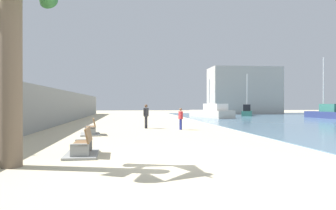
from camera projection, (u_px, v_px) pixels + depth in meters
ground_plane at (144, 125)px, 27.95m from camera, size 120.00×120.00×0.00m
seawall at (53, 107)px, 27.06m from camera, size 0.80×64.00×3.04m
palm_tree at (10, 22)px, 9.41m from camera, size 2.77×2.76×6.20m
bench_near at (83, 149)px, 11.51m from camera, size 1.18×2.14×0.98m
bench_far at (91, 131)px, 19.15m from camera, size 1.37×2.23×0.98m
person_walking at (181, 117)px, 22.84m from camera, size 0.28×0.50×1.52m
person_standing at (146, 114)px, 24.09m from camera, size 0.41×0.40×1.77m
boat_nearest at (326, 113)px, 40.40m from camera, size 2.12×6.32×7.60m
boat_distant at (212, 112)px, 41.80m from camera, size 4.39×7.82×4.96m
boat_mid_bay at (247, 111)px, 48.11m from camera, size 3.10×4.94×6.20m
harbor_building at (244, 91)px, 57.98m from camera, size 12.00×6.00×8.15m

